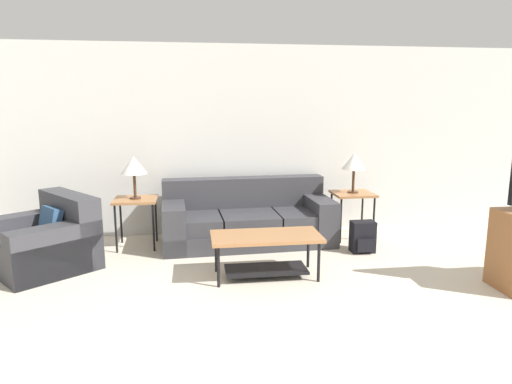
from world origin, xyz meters
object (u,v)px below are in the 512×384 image
table_lamp_left (134,166)px  side_table_left (136,204)px  armchair (45,242)px  coffee_table (266,246)px  table_lamp_right (354,162)px  backpack (363,237)px  side_table_right (353,198)px  couch (247,220)px

table_lamp_left → side_table_left: bearing=116.6°
armchair → coffee_table: 2.47m
table_lamp_left → table_lamp_right: size_ratio=1.00×
coffee_table → backpack: size_ratio=2.96×
side_table_right → table_lamp_left: size_ratio=1.18×
coffee_table → side_table_right: bearing=41.9°
backpack → table_lamp_right: bearing=83.5°
side_table_left → side_table_right: bearing=0.0°
side_table_right → table_lamp_right: size_ratio=1.18×
side_table_left → side_table_right: 2.85m
armchair → backpack: bearing=0.3°
side_table_left → couch: bearing=0.9°
side_table_left → side_table_right: same height
armchair → table_lamp_right: size_ratio=2.62×
table_lamp_right → side_table_left: bearing=180.0°
coffee_table → table_lamp_left: 2.05m
side_table_left → backpack: (2.78, -0.60, -0.38)m
coffee_table → table_lamp_right: bearing=41.9°
table_lamp_right → couch: bearing=179.1°
couch → table_lamp_right: bearing=-0.9°
armchair → table_lamp_left: (0.92, 0.62, 0.76)m
coffee_table → table_lamp_left: size_ratio=2.14×
couch → table_lamp_right: size_ratio=4.16×
couch → backpack: 1.50m
side_table_right → backpack: bearing=-96.5°
table_lamp_left → backpack: size_ratio=1.39×
couch → side_table_right: 1.45m
side_table_right → table_lamp_left: table_lamp_left is taller
armchair → backpack: (3.71, 0.02, -0.10)m
armchair → table_lamp_right: (3.78, 0.62, 0.76)m
couch → table_lamp_left: table_lamp_left is taller
side_table_right → table_lamp_right: 0.49m
backpack → couch: bearing=155.4°
table_lamp_left → table_lamp_right: same height
side_table_right → backpack: (-0.07, -0.60, -0.38)m
side_table_left → table_lamp_left: bearing=-63.4°
couch → coffee_table: bearing=-88.0°
coffee_table → side_table_right: 1.87m
side_table_left → coffee_table: bearing=-40.3°
couch → backpack: (1.36, -0.62, -0.10)m
couch → armchair: bearing=-164.8°
armchair → side_table_right: size_ratio=2.22×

